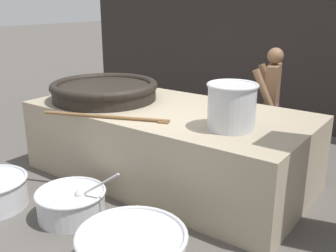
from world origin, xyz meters
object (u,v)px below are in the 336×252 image
(cook, at_px, (271,100))
(prep_bowl_extra, at_px, (132,250))
(giant_wok_near, at_px, (104,90))
(prep_bowl_vegetables, at_px, (71,202))
(stock_pot, at_px, (232,105))

(cook, distance_m, prep_bowl_extra, 3.16)
(prep_bowl_extra, bearing_deg, giant_wok_near, 139.35)
(cook, height_order, prep_bowl_extra, cook)
(cook, bearing_deg, prep_bowl_vegetables, 55.82)
(giant_wok_near, xyz_separation_m, stock_pot, (1.97, -0.14, 0.12))
(giant_wok_near, xyz_separation_m, cook, (1.74, 1.53, -0.19))
(stock_pot, xyz_separation_m, prep_bowl_extra, (-0.14, -1.43, -0.98))
(stock_pot, height_order, cook, cook)
(prep_bowl_extra, bearing_deg, stock_pot, 84.22)
(cook, xyz_separation_m, prep_bowl_extra, (0.08, -3.09, -0.66))
(stock_pot, height_order, prep_bowl_vegetables, stock_pot)
(giant_wok_near, height_order, stock_pot, stock_pot)
(giant_wok_near, xyz_separation_m, prep_bowl_vegetables, (0.72, -1.28, -0.89))
(stock_pot, distance_m, prep_bowl_extra, 1.74)
(cook, bearing_deg, stock_pot, 83.48)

